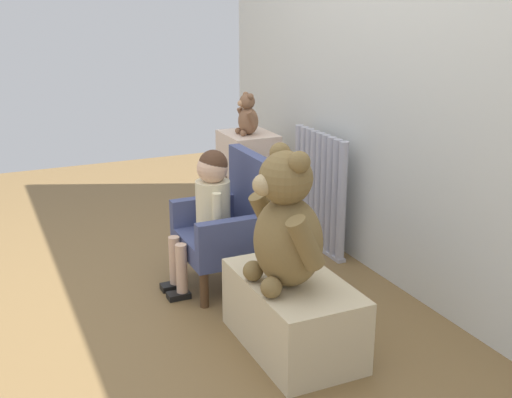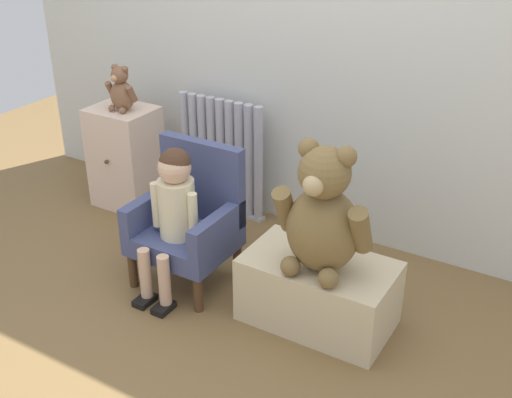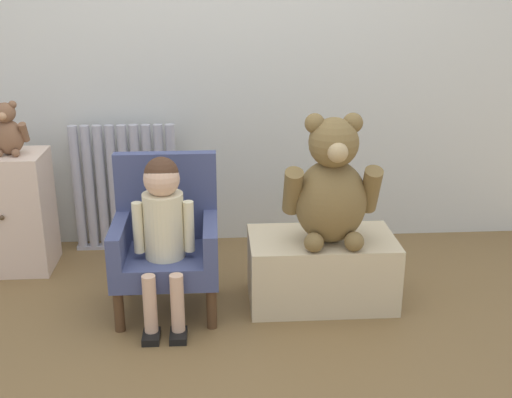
# 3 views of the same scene
# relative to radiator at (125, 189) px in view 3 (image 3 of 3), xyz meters

# --- Properties ---
(ground_plane) EXTENTS (6.00, 6.00, 0.00)m
(ground_plane) POSITION_rel_radiator_xyz_m (0.50, -1.19, -0.34)
(ground_plane) COLOR brown
(back_wall) EXTENTS (3.80, 0.05, 2.40)m
(back_wall) POSITION_rel_radiator_xyz_m (0.50, 0.12, 0.86)
(back_wall) COLOR silver
(back_wall) RESTS_ON ground_plane
(radiator) EXTENTS (0.56, 0.05, 0.68)m
(radiator) POSITION_rel_radiator_xyz_m (0.00, 0.00, 0.00)
(radiator) COLOR #ACACBB
(radiator) RESTS_ON ground_plane
(small_dresser) EXTENTS (0.36, 0.32, 0.60)m
(small_dresser) POSITION_rel_radiator_xyz_m (-0.53, -0.21, -0.04)
(small_dresser) COLOR beige
(small_dresser) RESTS_ON ground_plane
(child_armchair) EXTENTS (0.45, 0.39, 0.68)m
(child_armchair) POSITION_rel_radiator_xyz_m (0.26, -0.66, -0.02)
(child_armchair) COLOR #404975
(child_armchair) RESTS_ON ground_plane
(child_figure) EXTENTS (0.25, 0.35, 0.71)m
(child_figure) POSITION_rel_radiator_xyz_m (0.26, -0.77, 0.12)
(child_figure) COLOR beige
(child_figure) RESTS_ON ground_plane
(low_bench) EXTENTS (0.65, 0.37, 0.31)m
(low_bench) POSITION_rel_radiator_xyz_m (0.95, -0.66, -0.18)
(low_bench) COLOR beige
(low_bench) RESTS_ON ground_plane
(large_teddy_bear) EXTENTS (0.41, 0.29, 0.57)m
(large_teddy_bear) POSITION_rel_radiator_xyz_m (0.97, -0.71, 0.22)
(large_teddy_bear) COLOR brown
(large_teddy_bear) RESTS_ON low_bench
(small_teddy_bear) EXTENTS (0.19, 0.13, 0.26)m
(small_teddy_bear) POSITION_rel_radiator_xyz_m (-0.50, -0.23, 0.37)
(small_teddy_bear) COLOR brown
(small_teddy_bear) RESTS_ON small_dresser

